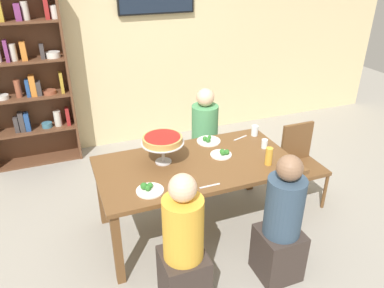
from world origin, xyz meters
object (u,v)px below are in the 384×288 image
at_px(salad_plate_far_diner, 208,141).
at_px(water_glass_clear_near, 255,131).
at_px(diner_far_right, 205,143).
at_px(diner_near_left, 183,251).
at_px(salad_plate_spare, 149,189).
at_px(water_glass_clear_far, 264,144).
at_px(chair_head_east, 301,161).
at_px(cutlery_knife_near, 210,186).
at_px(cutlery_fork_near, 240,138).
at_px(deep_dish_pizza_stand, 163,141).
at_px(beer_glass_amber_tall, 269,156).
at_px(bookshelf, 20,77).
at_px(dining_table, 196,171).
at_px(salad_plate_near_diner, 222,154).
at_px(diner_near_right, 281,228).

distance_m(salad_plate_far_diner, water_glass_clear_near, 0.52).
distance_m(diner_far_right, diner_near_left, 1.76).
distance_m(salad_plate_spare, water_glass_clear_far, 1.30).
xyz_separation_m(chair_head_east, cutlery_knife_near, (-1.25, -0.44, 0.26)).
bearing_deg(diner_near_left, diner_far_right, -27.95).
bearing_deg(cutlery_fork_near, chair_head_east, 138.29).
height_order(cutlery_fork_near, cutlery_knife_near, same).
bearing_deg(cutlery_fork_near, deep_dish_pizza_stand, -6.20).
bearing_deg(water_glass_clear_far, water_glass_clear_near, 79.83).
xyz_separation_m(beer_glass_amber_tall, water_glass_clear_far, (0.13, 0.29, -0.04)).
height_order(diner_near_left, chair_head_east, diner_near_left).
bearing_deg(deep_dish_pizza_stand, diner_near_left, -98.31).
bearing_deg(bookshelf, water_glass_clear_near, -36.99).
bearing_deg(beer_glass_amber_tall, dining_table, 157.32).
bearing_deg(water_glass_clear_near, salad_plate_near_diner, -151.34).
xyz_separation_m(salad_plate_far_diner, salad_plate_spare, (-0.80, -0.63, 0.01)).
distance_m(diner_near_right, cutlery_knife_near, 0.66).
height_order(deep_dish_pizza_stand, water_glass_clear_far, deep_dish_pizza_stand).
relative_size(bookshelf, diner_near_left, 1.92).
xyz_separation_m(water_glass_clear_far, cutlery_knife_near, (-0.77, -0.43, -0.04)).
relative_size(beer_glass_amber_tall, cutlery_knife_near, 0.92).
distance_m(salad_plate_far_diner, salad_plate_spare, 1.02).
distance_m(salad_plate_near_diner, cutlery_fork_near, 0.43).
relative_size(diner_far_right, salad_plate_spare, 5.10).
xyz_separation_m(bookshelf, salad_plate_near_diner, (1.74, -1.97, -0.38)).
distance_m(dining_table, cutlery_knife_near, 0.40).
distance_m(dining_table, beer_glass_amber_tall, 0.68).
relative_size(deep_dish_pizza_stand, water_glass_clear_near, 3.54).
bearing_deg(bookshelf, dining_table, -54.12).
distance_m(dining_table, salad_plate_spare, 0.60).
distance_m(diner_far_right, water_glass_clear_far, 0.87).
bearing_deg(diner_far_right, water_glass_clear_near, 37.72).
height_order(water_glass_clear_near, cutlery_knife_near, water_glass_clear_near).
xyz_separation_m(diner_far_right, chair_head_east, (0.80, -0.74, -0.01)).
relative_size(chair_head_east, deep_dish_pizza_stand, 2.24).
height_order(salad_plate_far_diner, beer_glass_amber_tall, beer_glass_amber_tall).
bearing_deg(dining_table, salad_plate_near_diner, 8.89).
bearing_deg(bookshelf, diner_near_left, -69.22).
height_order(diner_near_right, cutlery_fork_near, diner_near_right).
bearing_deg(dining_table, diner_far_right, 61.87).
xyz_separation_m(salad_plate_spare, cutlery_knife_near, (0.49, -0.11, -0.02)).
height_order(bookshelf, beer_glass_amber_tall, bookshelf).
bearing_deg(dining_table, salad_plate_spare, -152.12).
relative_size(diner_near_right, salad_plate_spare, 5.10).
bearing_deg(dining_table, water_glass_clear_far, 2.85).
xyz_separation_m(bookshelf, water_glass_clear_near, (2.25, -1.69, -0.35)).
relative_size(bookshelf, cutlery_knife_near, 12.29).
xyz_separation_m(bookshelf, salad_plate_spare, (0.94, -2.29, -0.38)).
bearing_deg(cutlery_fork_near, cutlery_knife_near, 29.06).
distance_m(diner_near_right, chair_head_east, 1.17).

